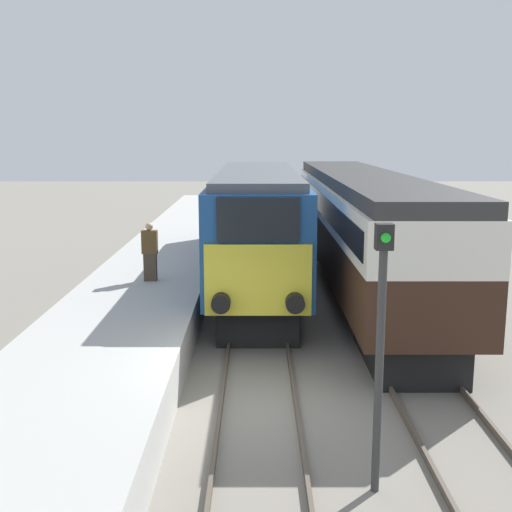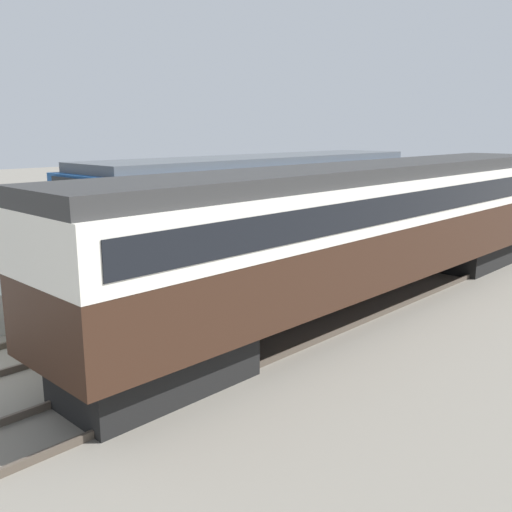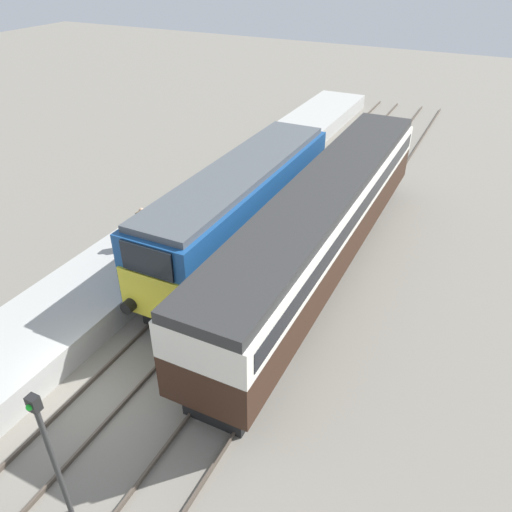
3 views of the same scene
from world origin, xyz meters
name	(u,v)px [view 3 (image 3 of 3)]	position (x,y,z in m)	size (l,w,h in m)	color
ground_plane	(101,400)	(0.00, 0.00, 0.00)	(120.00, 120.00, 0.00)	slate
platform_left	(165,238)	(-3.30, 8.00, 0.50)	(3.50, 50.00, 0.99)	#A8A8A3
rails_near_track	(192,305)	(0.00, 5.00, 0.07)	(1.51, 60.00, 0.14)	#4C4238
rails_far_track	(276,332)	(3.40, 5.00, 0.07)	(1.50, 60.00, 0.14)	#4C4238
locomotive	(241,209)	(0.00, 8.93, 2.22)	(2.70, 12.57, 4.04)	black
passenger_carriage	(324,219)	(3.40, 9.38, 2.38)	(2.75, 18.22, 3.92)	black
person_on_platform	(144,227)	(-3.09, 6.51, 1.83)	(0.44, 0.26, 1.69)	#473828
signal_post	(50,450)	(1.70, -2.96, 2.35)	(0.24, 0.28, 3.96)	#333333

